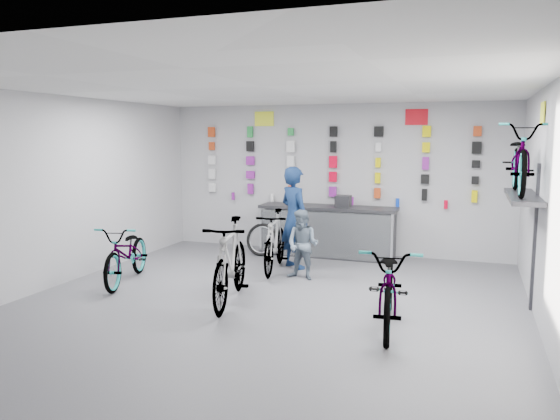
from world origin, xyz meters
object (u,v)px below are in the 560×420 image
at_px(clerk, 294,217).
at_px(bike_center, 231,262).
at_px(bike_service, 275,241).
at_px(customer, 303,245).
at_px(bike_left, 127,253).
at_px(bike_right, 390,285).
at_px(counter, 327,232).

bearing_deg(clerk, bike_center, 120.37).
bearing_deg(bike_center, clerk, 73.33).
height_order(bike_center, bike_service, bike_center).
relative_size(clerk, customer, 1.58).
relative_size(bike_service, clerk, 0.98).
relative_size(bike_left, bike_center, 0.92).
xyz_separation_m(bike_left, clerk, (2.22, 1.88, 0.43)).
relative_size(bike_center, bike_right, 0.98).
relative_size(bike_center, clerk, 1.09).
xyz_separation_m(bike_right, customer, (-1.70, 1.86, 0.04)).
height_order(bike_right, clerk, clerk).
height_order(bike_center, customer, bike_center).
height_order(counter, customer, customer).
distance_m(counter, bike_right, 4.10).
xyz_separation_m(bike_service, clerk, (0.24, 0.37, 0.38)).
height_order(clerk, customer, clerk).
distance_m(bike_right, customer, 2.52).
bearing_deg(clerk, counter, -71.35).
xyz_separation_m(bike_left, bike_center, (2.04, -0.45, 0.12)).
bearing_deg(bike_left, bike_right, -24.88).
distance_m(bike_center, clerk, 2.36).
bearing_deg(clerk, bike_right, 163.81).
xyz_separation_m(bike_right, clerk, (-2.08, 2.58, 0.38)).
xyz_separation_m(bike_left, bike_service, (1.99, 1.51, 0.05)).
bearing_deg(bike_right, customer, 125.25).
bearing_deg(clerk, bike_left, 75.19).
bearing_deg(bike_center, customer, 58.46).
distance_m(counter, bike_left, 3.94).
distance_m(bike_right, bike_service, 3.21).
bearing_deg(bike_right, counter, 108.19).
bearing_deg(customer, bike_center, -99.99).
distance_m(counter, customer, 1.84).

